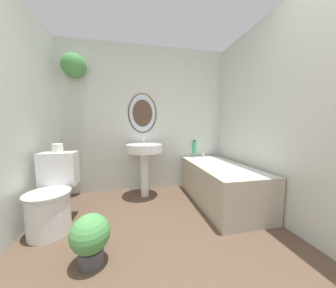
% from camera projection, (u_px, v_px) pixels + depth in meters
% --- Properties ---
extents(wall_back, '(2.82, 0.34, 2.40)m').
position_uv_depth(wall_back, '(141.00, 115.00, 2.83)').
color(wall_back, silver).
rests_on(wall_back, ground_plane).
extents(wall_right, '(0.06, 2.58, 2.40)m').
position_uv_depth(wall_right, '(276.00, 116.00, 1.93)').
color(wall_right, silver).
rests_on(wall_right, ground_plane).
extents(toilet, '(0.42, 0.61, 0.79)m').
position_uv_depth(toilet, '(52.00, 197.00, 1.78)').
color(toilet, white).
rests_on(toilet, ground_plane).
extents(pedestal_sink, '(0.55, 0.55, 0.91)m').
position_uv_depth(pedestal_sink, '(144.00, 154.00, 2.58)').
color(pedestal_sink, white).
rests_on(pedestal_sink, ground_plane).
extents(bathtub, '(0.71, 1.41, 0.62)m').
position_uv_depth(bathtub, '(220.00, 183.00, 2.40)').
color(bathtub, '#B2A893').
rests_on(bathtub, ground_plane).
extents(shampoo_bottle, '(0.07, 0.07, 0.23)m').
position_uv_depth(shampoo_bottle, '(194.00, 147.00, 2.93)').
color(shampoo_bottle, '#38B275').
rests_on(shampoo_bottle, bathtub).
extents(potted_plant, '(0.30, 0.30, 0.40)m').
position_uv_depth(potted_plant, '(90.00, 237.00, 1.31)').
color(potted_plant, '#47474C').
rests_on(potted_plant, ground_plane).
extents(toilet_paper_roll, '(0.11, 0.11, 0.10)m').
position_uv_depth(toilet_paper_roll, '(58.00, 148.00, 1.92)').
color(toilet_paper_roll, white).
rests_on(toilet_paper_roll, toilet).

